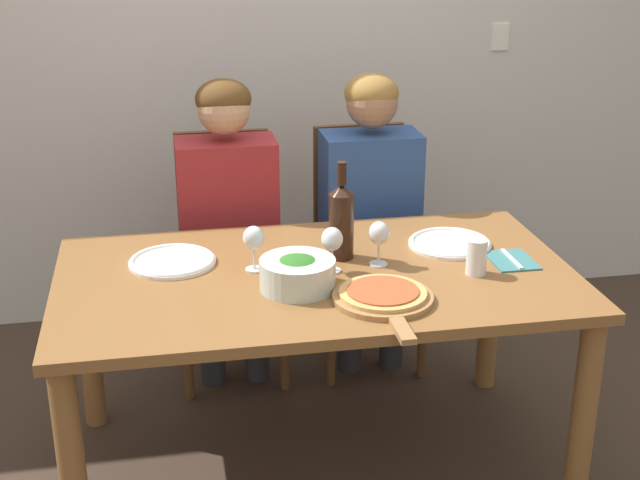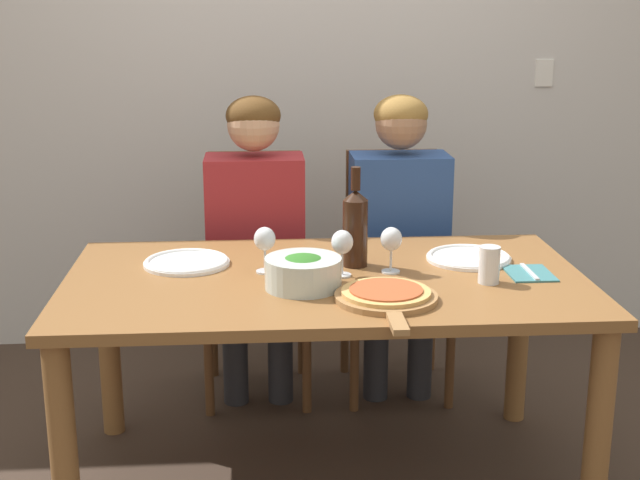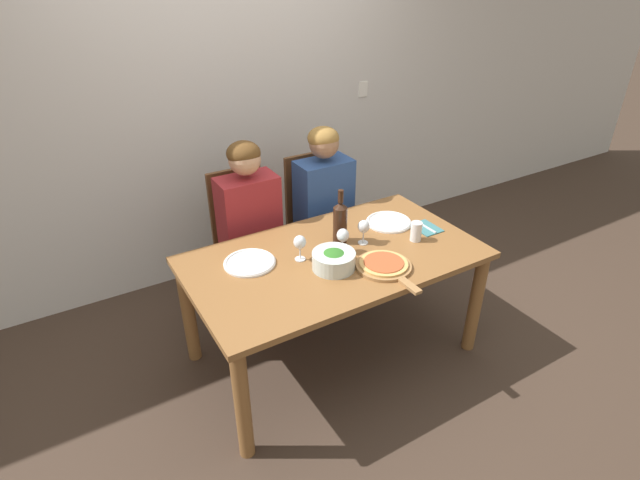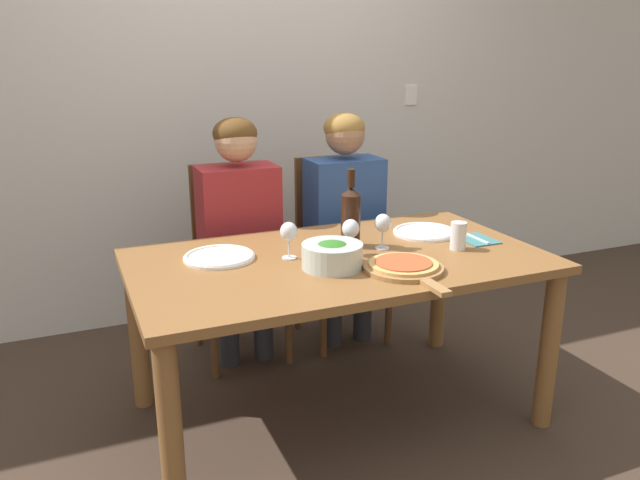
{
  "view_description": "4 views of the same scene",
  "coord_description": "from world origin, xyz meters",
  "px_view_note": "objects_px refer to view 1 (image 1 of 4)",
  "views": [
    {
      "loc": [
        -0.47,
        -2.59,
        1.85
      ],
      "look_at": [
        0.02,
        0.06,
        0.81
      ],
      "focal_mm": 50.0,
      "sensor_mm": 36.0,
      "label": 1
    },
    {
      "loc": [
        -0.21,
        -2.7,
        1.58
      ],
      "look_at": [
        -0.02,
        -0.01,
        0.84
      ],
      "focal_mm": 50.0,
      "sensor_mm": 36.0,
      "label": 2
    },
    {
      "loc": [
        -1.3,
        -2.02,
        2.2
      ],
      "look_at": [
        -0.03,
        0.12,
        0.77
      ],
      "focal_mm": 28.0,
      "sensor_mm": 36.0,
      "label": 3
    },
    {
      "loc": [
        -0.99,
        -2.17,
        1.52
      ],
      "look_at": [
        -0.06,
        0.05,
        0.79
      ],
      "focal_mm": 35.0,
      "sensor_mm": 36.0,
      "label": 4
    }
  ],
  "objects_px": {
    "chair_right": "(363,239)",
    "wine_glass_left": "(254,240)",
    "dinner_plate_right": "(450,243)",
    "water_tumbler": "(477,257)",
    "wine_bottle": "(341,220)",
    "dinner_plate_left": "(172,261)",
    "broccoli_bowl": "(298,274)",
    "chair_left": "(228,248)",
    "person_woman": "(228,206)",
    "fork_on_napkin": "(512,260)",
    "pizza_on_board": "(383,297)",
    "wine_glass_centre": "(332,241)",
    "person_man": "(371,197)",
    "wine_glass_right": "(379,235)"
  },
  "relations": [
    {
      "from": "chair_right",
      "to": "wine_glass_left",
      "type": "xyz_separation_m",
      "value": [
        -0.54,
        -0.73,
        0.31
      ]
    },
    {
      "from": "dinner_plate_right",
      "to": "water_tumbler",
      "type": "distance_m",
      "value": 0.26
    },
    {
      "from": "chair_right",
      "to": "wine_bottle",
      "type": "height_order",
      "value": "wine_bottle"
    },
    {
      "from": "dinner_plate_left",
      "to": "chair_right",
      "type": "bearing_deg",
      "value": 38.24
    },
    {
      "from": "broccoli_bowl",
      "to": "dinner_plate_left",
      "type": "bearing_deg",
      "value": 144.12
    },
    {
      "from": "chair_right",
      "to": "broccoli_bowl",
      "type": "relative_size",
      "value": 4.15
    },
    {
      "from": "broccoli_bowl",
      "to": "chair_left",
      "type": "bearing_deg",
      "value": 99.2
    },
    {
      "from": "person_woman",
      "to": "dinner_plate_left",
      "type": "distance_m",
      "value": 0.56
    },
    {
      "from": "dinner_plate_left",
      "to": "fork_on_napkin",
      "type": "bearing_deg",
      "value": -9.46
    },
    {
      "from": "chair_left",
      "to": "wine_glass_left",
      "type": "xyz_separation_m",
      "value": [
        0.03,
        -0.73,
        0.31
      ]
    },
    {
      "from": "dinner_plate_left",
      "to": "pizza_on_board",
      "type": "height_order",
      "value": "pizza_on_board"
    },
    {
      "from": "chair_right",
      "to": "dinner_plate_left",
      "type": "xyz_separation_m",
      "value": [
        -0.79,
        -0.63,
        0.22
      ]
    },
    {
      "from": "dinner_plate_right",
      "to": "wine_glass_left",
      "type": "distance_m",
      "value": 0.7
    },
    {
      "from": "wine_glass_left",
      "to": "wine_glass_centre",
      "type": "distance_m",
      "value": 0.25
    },
    {
      "from": "chair_left",
      "to": "dinner_plate_right",
      "type": "relative_size",
      "value": 3.42
    },
    {
      "from": "broccoli_bowl",
      "to": "pizza_on_board",
      "type": "distance_m",
      "value": 0.28
    },
    {
      "from": "person_man",
      "to": "wine_glass_right",
      "type": "distance_m",
      "value": 0.66
    },
    {
      "from": "chair_right",
      "to": "water_tumbler",
      "type": "bearing_deg",
      "value": -80.0
    },
    {
      "from": "wine_bottle",
      "to": "person_woman",
      "type": "bearing_deg",
      "value": 120.54
    },
    {
      "from": "pizza_on_board",
      "to": "fork_on_napkin",
      "type": "bearing_deg",
      "value": 24.67
    },
    {
      "from": "chair_right",
      "to": "pizza_on_board",
      "type": "xyz_separation_m",
      "value": [
        -0.19,
        -1.04,
        0.22
      ]
    },
    {
      "from": "dinner_plate_right",
      "to": "broccoli_bowl",
      "type": "bearing_deg",
      "value": -155.78
    },
    {
      "from": "wine_glass_left",
      "to": "wine_glass_centre",
      "type": "bearing_deg",
      "value": -12.9
    },
    {
      "from": "broccoli_bowl",
      "to": "dinner_plate_left",
      "type": "xyz_separation_m",
      "value": [
        -0.37,
        0.27,
        -0.04
      ]
    },
    {
      "from": "person_woman",
      "to": "fork_on_napkin",
      "type": "relative_size",
      "value": 6.8
    },
    {
      "from": "person_woman",
      "to": "water_tumbler",
      "type": "height_order",
      "value": "person_woman"
    },
    {
      "from": "wine_bottle",
      "to": "pizza_on_board",
      "type": "relative_size",
      "value": 0.75
    },
    {
      "from": "dinner_plate_left",
      "to": "wine_glass_right",
      "type": "height_order",
      "value": "wine_glass_right"
    },
    {
      "from": "chair_left",
      "to": "water_tumbler",
      "type": "relative_size",
      "value": 8.33
    },
    {
      "from": "person_man",
      "to": "broccoli_bowl",
      "type": "xyz_separation_m",
      "value": [
        -0.42,
        -0.78,
        0.03
      ]
    },
    {
      "from": "wine_glass_centre",
      "to": "dinner_plate_right",
      "type": "bearing_deg",
      "value": 18.29
    },
    {
      "from": "person_man",
      "to": "dinner_plate_right",
      "type": "height_order",
      "value": "person_man"
    },
    {
      "from": "chair_right",
      "to": "fork_on_napkin",
      "type": "distance_m",
      "value": 0.89
    },
    {
      "from": "chair_left",
      "to": "wine_bottle",
      "type": "height_order",
      "value": "wine_bottle"
    },
    {
      "from": "chair_right",
      "to": "dinner_plate_right",
      "type": "relative_size",
      "value": 3.42
    },
    {
      "from": "chair_left",
      "to": "fork_on_napkin",
      "type": "relative_size",
      "value": 5.42
    },
    {
      "from": "broccoli_bowl",
      "to": "wine_glass_centre",
      "type": "distance_m",
      "value": 0.18
    },
    {
      "from": "person_man",
      "to": "wine_glass_right",
      "type": "relative_size",
      "value": 8.1
    },
    {
      "from": "wine_glass_centre",
      "to": "water_tumbler",
      "type": "distance_m",
      "value": 0.46
    },
    {
      "from": "dinner_plate_left",
      "to": "wine_glass_centre",
      "type": "distance_m",
      "value": 0.54
    },
    {
      "from": "water_tumbler",
      "to": "person_woman",
      "type": "bearing_deg",
      "value": 133.1
    },
    {
      "from": "wine_glass_right",
      "to": "chair_right",
      "type": "bearing_deg",
      "value": 80.23
    },
    {
      "from": "dinner_plate_right",
      "to": "wine_glass_right",
      "type": "distance_m",
      "value": 0.32
    },
    {
      "from": "fork_on_napkin",
      "to": "water_tumbler",
      "type": "bearing_deg",
      "value": -152.88
    },
    {
      "from": "wine_glass_right",
      "to": "fork_on_napkin",
      "type": "distance_m",
      "value": 0.46
    },
    {
      "from": "pizza_on_board",
      "to": "dinner_plate_left",
      "type": "bearing_deg",
      "value": 145.94
    },
    {
      "from": "chair_right",
      "to": "person_man",
      "type": "xyz_separation_m",
      "value": [
        0.0,
        -0.12,
        0.22
      ]
    },
    {
      "from": "dinner_plate_right",
      "to": "water_tumbler",
      "type": "height_order",
      "value": "water_tumbler"
    },
    {
      "from": "dinner_plate_left",
      "to": "fork_on_napkin",
      "type": "distance_m",
      "value": 1.12
    },
    {
      "from": "wine_glass_right",
      "to": "wine_glass_centre",
      "type": "height_order",
      "value": "same"
    }
  ]
}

